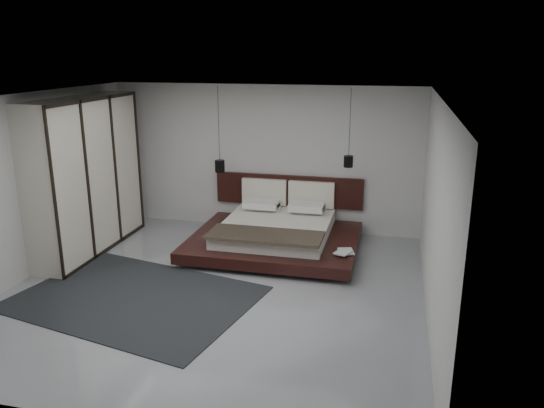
% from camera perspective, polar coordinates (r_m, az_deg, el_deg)
% --- Properties ---
extents(floor, '(6.00, 6.00, 0.00)m').
position_cam_1_polar(floor, '(7.97, -6.07, -9.17)').
color(floor, gray).
rests_on(floor, ground).
extents(ceiling, '(6.00, 6.00, 0.00)m').
position_cam_1_polar(ceiling, '(7.24, -6.74, 11.30)').
color(ceiling, white).
rests_on(ceiling, wall_back).
extents(wall_back, '(6.00, 0.00, 6.00)m').
position_cam_1_polar(wall_back, '(10.28, -0.79, 4.95)').
color(wall_back, '#BBBBB8').
rests_on(wall_back, floor).
extents(wall_front, '(6.00, 0.00, 6.00)m').
position_cam_1_polar(wall_front, '(4.93, -18.21, -8.62)').
color(wall_front, '#BBBBB8').
rests_on(wall_front, floor).
extents(wall_left, '(0.00, 6.00, 6.00)m').
position_cam_1_polar(wall_left, '(8.93, -24.85, 1.71)').
color(wall_left, '#BBBBB8').
rests_on(wall_left, floor).
extents(wall_right, '(0.00, 6.00, 6.00)m').
position_cam_1_polar(wall_right, '(7.09, 17.12, -0.96)').
color(wall_right, '#BBBBB8').
rests_on(wall_right, floor).
extents(lattice_screen, '(0.05, 0.90, 2.60)m').
position_cam_1_polar(lattice_screen, '(10.90, -16.78, 4.37)').
color(lattice_screen, black).
rests_on(lattice_screen, floor).
extents(bed, '(2.88, 2.43, 1.09)m').
position_cam_1_polar(bed, '(9.43, 0.46, -3.06)').
color(bed, black).
rests_on(bed, floor).
extents(book_lower, '(0.31, 0.37, 0.03)m').
position_cam_1_polar(book_lower, '(8.64, 7.17, -5.13)').
color(book_lower, '#99724C').
rests_on(book_lower, bed).
extents(book_upper, '(0.32, 0.36, 0.02)m').
position_cam_1_polar(book_upper, '(8.60, 7.02, -5.03)').
color(book_upper, '#99724C').
rests_on(book_upper, book_lower).
extents(pendant_left, '(0.18, 0.18, 1.57)m').
position_cam_1_polar(pendant_left, '(9.89, -5.64, 4.12)').
color(pendant_left, black).
rests_on(pendant_left, ceiling).
extents(pendant_right, '(0.16, 0.16, 1.36)m').
position_cam_1_polar(pendant_right, '(9.37, 8.22, 4.60)').
color(pendant_right, black).
rests_on(pendant_right, ceiling).
extents(wardrobe, '(0.64, 2.72, 2.67)m').
position_cam_1_polar(wardrobe, '(9.65, -19.40, 2.88)').
color(wardrobe, beige).
rests_on(wardrobe, floor).
extents(rug, '(3.68, 2.97, 0.01)m').
position_cam_1_polar(rug, '(7.92, -14.52, -9.75)').
color(rug, black).
rests_on(rug, floor).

